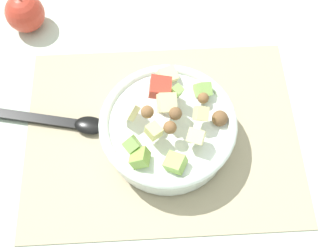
% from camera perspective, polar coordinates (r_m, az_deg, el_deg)
% --- Properties ---
extents(ground_plane, '(2.40, 2.40, 0.00)m').
position_cam_1_polar(ground_plane, '(0.74, -0.84, -1.15)').
color(ground_plane, silver).
extents(placemat, '(0.49, 0.37, 0.01)m').
position_cam_1_polar(placemat, '(0.74, -0.84, -1.05)').
color(placemat, tan).
rests_on(placemat, ground_plane).
extents(salad_bowl, '(0.23, 0.23, 0.13)m').
position_cam_1_polar(salad_bowl, '(0.70, 0.03, -0.28)').
color(salad_bowl, white).
rests_on(salad_bowl, placemat).
extents(serving_spoon, '(0.22, 0.07, 0.01)m').
position_cam_1_polar(serving_spoon, '(0.76, -14.08, 0.51)').
color(serving_spoon, black).
rests_on(serving_spoon, placemat).
extents(whole_apple, '(0.08, 0.08, 0.09)m').
position_cam_1_polar(whole_apple, '(0.90, -19.28, 14.62)').
color(whole_apple, '#BC3828').
rests_on(whole_apple, ground_plane).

